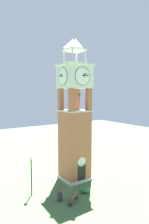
{
  "coord_description": "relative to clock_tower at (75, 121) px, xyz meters",
  "views": [
    {
      "loc": [
        -12.58,
        -18.74,
        10.2
      ],
      "look_at": [
        0.0,
        0.0,
        8.2
      ],
      "focal_mm": 30.56,
      "sensor_mm": 36.0,
      "label": 1
    }
  ],
  "objects": [
    {
      "name": "clock_tower",
      "position": [
        0.0,
        0.0,
        0.0
      ],
      "size": [
        3.55,
        3.55,
        17.07
      ],
      "color": "#AD5B42",
      "rests_on": "ground"
    },
    {
      "name": "trash_bin",
      "position": [
        -3.95,
        -3.3,
        -6.72
      ],
      "size": [
        0.52,
        0.52,
        0.8
      ],
      "primitive_type": "cylinder",
      "color": "#2D2D33",
      "rests_on": "ground"
    },
    {
      "name": "lamp_post",
      "position": [
        -5.81,
        -0.79,
        -4.29
      ],
      "size": [
        0.36,
        0.36,
        4.12
      ],
      "color": "black",
      "rests_on": "ground"
    },
    {
      "name": "ground",
      "position": [
        -0.0,
        0.0,
        -7.12
      ],
      "size": [
        80.0,
        80.0,
        0.0
      ],
      "primitive_type": "plane",
      "color": "#476B3D"
    },
    {
      "name": "shrub_near_entry",
      "position": [
        -0.97,
        -3.36,
        -6.76
      ],
      "size": [
        1.05,
        1.05,
        0.72
      ],
      "primitive_type": "ellipsoid",
      "color": "#336638",
      "rests_on": "ground"
    },
    {
      "name": "park_bench",
      "position": [
        -2.99,
        -4.27,
        -6.64
      ],
      "size": [
        1.57,
        1.26,
        0.95
      ],
      "color": "brown",
      "rests_on": "ground"
    }
  ]
}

